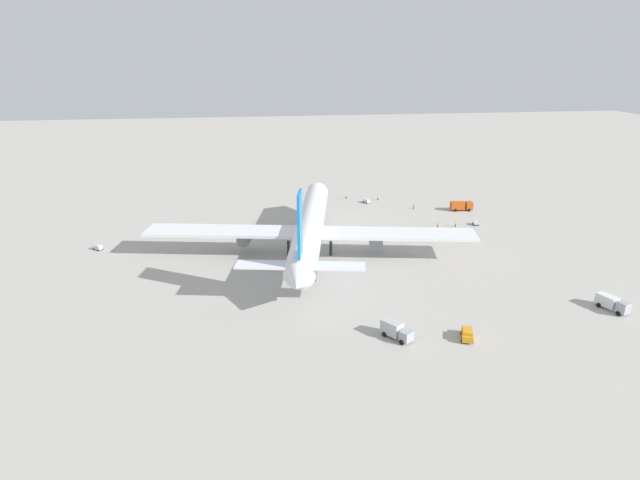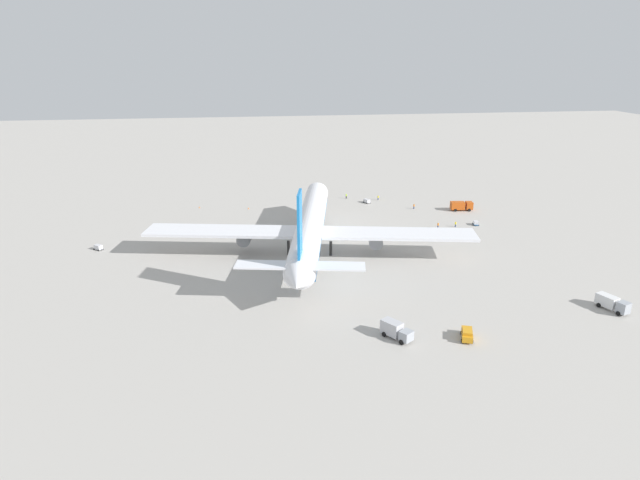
{
  "view_description": "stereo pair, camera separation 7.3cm",
  "coord_description": "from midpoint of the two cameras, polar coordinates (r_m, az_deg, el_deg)",
  "views": [
    {
      "loc": [
        -129.58,
        16.59,
        48.71
      ],
      "look_at": [
        -5.09,
        -1.73,
        4.53
      ],
      "focal_mm": 30.47,
      "sensor_mm": 36.0,
      "label": 1
    },
    {
      "loc": [
        -129.59,
        16.52,
        48.71
      ],
      "look_at": [
        -5.09,
        -1.73,
        4.53
      ],
      "focal_mm": 30.47,
      "sensor_mm": 36.0,
      "label": 2
    }
  ],
  "objects": [
    {
      "name": "ground_worker_4",
      "position": [
        188.59,
        2.79,
        4.64
      ],
      "size": [
        0.52,
        0.52,
        1.77
      ],
      "color": "black",
      "rests_on": "ground"
    },
    {
      "name": "baggage_cart_2",
      "position": [
        150.84,
        -22.25,
        -0.7
      ],
      "size": [
        2.53,
        2.74,
        1.32
      ],
      "color": "gray",
      "rests_on": "ground"
    },
    {
      "name": "traffic_cone_1",
      "position": [
        177.44,
        -7.52,
        3.34
      ],
      "size": [
        0.36,
        0.36,
        0.55
      ],
      "primitive_type": "cone",
      "color": "orange",
      "rests_on": "ground"
    },
    {
      "name": "ground_worker_1",
      "position": [
        162.57,
        14.06,
        1.62
      ],
      "size": [
        0.51,
        0.51,
        1.65
      ],
      "color": "navy",
      "rests_on": "ground"
    },
    {
      "name": "airliner",
      "position": [
        135.91,
        -1.03,
        1.38
      ],
      "size": [
        76.32,
        81.93,
        23.16
      ],
      "color": "white",
      "rests_on": "ground"
    },
    {
      "name": "baggage_cart_1",
      "position": [
        183.61,
        4.95,
        4.12
      ],
      "size": [
        3.24,
        2.4,
        1.31
      ],
      "color": "gray",
      "rests_on": "ground"
    },
    {
      "name": "ground_worker_0",
      "position": [
        187.63,
        6.13,
        4.44
      ],
      "size": [
        0.53,
        0.53,
        1.61
      ],
      "color": "navy",
      "rests_on": "ground"
    },
    {
      "name": "service_truck_1",
      "position": [
        122.24,
        28.36,
        -5.84
      ],
      "size": [
        6.78,
        4.22,
        2.7
      ],
      "color": "#999EA5",
      "rests_on": "ground"
    },
    {
      "name": "ground_worker_3",
      "position": [
        178.52,
        9.85,
        3.51
      ],
      "size": [
        0.56,
        0.56,
        1.68
      ],
      "color": "navy",
      "rests_on": "ground"
    },
    {
      "name": "service_van",
      "position": [
        101.31,
        15.21,
        -9.47
      ],
      "size": [
        4.83,
        3.28,
        1.97
      ],
      "color": "orange",
      "rests_on": "ground"
    },
    {
      "name": "traffic_cone_0",
      "position": [
        181.35,
        -12.55,
        3.39
      ],
      "size": [
        0.36,
        0.36,
        0.55
      ],
      "primitive_type": "cone",
      "color": "orange",
      "rests_on": "ground"
    },
    {
      "name": "service_truck_0",
      "position": [
        98.86,
        7.96,
        -9.33
      ],
      "size": [
        6.18,
        5.28,
        2.97
      ],
      "color": "#999EA5",
      "rests_on": "ground"
    },
    {
      "name": "service_truck_2",
      "position": [
        179.78,
        14.63,
        3.52
      ],
      "size": [
        3.32,
        7.15,
        2.83
      ],
      "color": "#BF4C14",
      "rests_on": "ground"
    },
    {
      "name": "ground_plane",
      "position": [
        139.42,
        -0.99,
        -1.11
      ],
      "size": [
        600.0,
        600.0,
        0.0
      ],
      "primitive_type": "plane",
      "color": "#ADA8A0"
    },
    {
      "name": "baggage_cart_0",
      "position": [
        165.98,
        16.06,
        1.74
      ],
      "size": [
        3.04,
        1.91,
        1.16
      ],
      "color": "#26598C",
      "rests_on": "ground"
    },
    {
      "name": "ground_worker_2",
      "position": [
        160.18,
        12.31,
        1.52
      ],
      "size": [
        0.42,
        0.42,
        1.74
      ],
      "color": "navy",
      "rests_on": "ground"
    }
  ]
}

